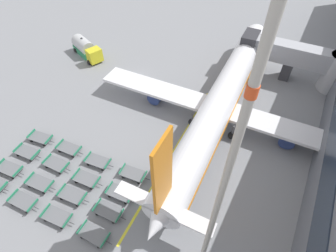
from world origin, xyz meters
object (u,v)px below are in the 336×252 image
(baggage_dolly_row_mid_b_col_a, at_px, (27,152))
(baggage_dolly_row_near_col_c, at_px, (57,216))
(baggage_dolly_row_far_col_a, at_px, (40,138))
(baggage_dolly_row_mid_b_col_c, at_px, (87,179))
(baggage_dolly_row_mid_a_col_d, at_px, (108,211))
(baggage_dolly_row_mid_b_col_b, at_px, (56,164))
(baggage_dolly_row_mid_a_col_a, at_px, (9,169))
(fuel_tanker_secondary, at_px, (86,49))
(baggage_dolly_row_far_col_d, at_px, (133,174))
(apron_light_mast, at_px, (228,170))
(baggage_dolly_row_near_col_b, at_px, (23,201))
(baggage_dolly_row_far_col_c, at_px, (98,161))
(baggage_dolly_row_mid_a_col_c, at_px, (72,195))
(baggage_dolly_row_mid_b_col_d, at_px, (120,193))
(airplane, at_px, (221,100))
(baggage_dolly_row_near_col_d, at_px, (94,234))
(baggage_dolly_row_mid_a_col_b, at_px, (40,183))
(baggage_dolly_row_far_col_b, at_px, (69,148))

(baggage_dolly_row_mid_b_col_a, bearing_deg, baggage_dolly_row_near_col_c, -24.28)
(baggage_dolly_row_far_col_a, bearing_deg, baggage_dolly_row_mid_b_col_c, -10.76)
(baggage_dolly_row_mid_b_col_c, bearing_deg, baggage_dolly_row_mid_a_col_d, -21.94)
(baggage_dolly_row_mid_b_col_b, bearing_deg, baggage_dolly_row_mid_a_col_a, -143.70)
(fuel_tanker_secondary, xyz_separation_m, baggage_dolly_row_far_col_a, (9.06, -19.83, -0.92))
(baggage_dolly_row_mid_a_col_a, xyz_separation_m, baggage_dolly_row_mid_b_col_c, (9.40, 3.59, 0.00))
(baggage_dolly_row_near_col_c, height_order, baggage_dolly_row_mid_b_col_c, same)
(baggage_dolly_row_far_col_d, bearing_deg, apron_light_mast, -22.78)
(baggage_dolly_row_near_col_b, xyz_separation_m, baggage_dolly_row_far_col_c, (3.79, 8.46, 0.00))
(baggage_dolly_row_far_col_c, bearing_deg, baggage_dolly_row_mid_a_col_d, -41.09)
(baggage_dolly_row_mid_a_col_c, xyz_separation_m, baggage_dolly_row_mid_b_col_b, (-4.83, 2.23, 0.00))
(fuel_tanker_secondary, bearing_deg, baggage_dolly_row_near_col_c, -54.22)
(baggage_dolly_row_mid_a_col_c, xyz_separation_m, baggage_dolly_row_mid_b_col_d, (4.64, 2.94, 0.00))
(baggage_dolly_row_mid_b_col_d, bearing_deg, baggage_dolly_row_mid_b_col_c, -174.06)
(airplane, distance_m, baggage_dolly_row_mid_a_col_d, 21.06)
(baggage_dolly_row_near_col_d, relative_size, apron_light_mast, 0.14)
(baggage_dolly_row_near_col_d, bearing_deg, baggage_dolly_row_mid_a_col_b, 170.94)
(baggage_dolly_row_near_col_c, distance_m, baggage_dolly_row_mid_b_col_b, 7.15)
(fuel_tanker_secondary, bearing_deg, baggage_dolly_row_near_col_d, -47.56)
(fuel_tanker_secondary, height_order, baggage_dolly_row_mid_a_col_c, fuel_tanker_secondary)
(baggage_dolly_row_mid_a_col_d, xyz_separation_m, baggage_dolly_row_far_col_b, (-10.05, 4.40, 0.00))
(baggage_dolly_row_far_col_a, bearing_deg, baggage_dolly_row_mid_a_col_c, -23.50)
(baggage_dolly_row_near_col_c, distance_m, baggage_dolly_row_mid_a_col_d, 5.53)
(baggage_dolly_row_mid_a_col_b, xyz_separation_m, baggage_dolly_row_far_col_b, (-0.71, 5.60, 0.00))
(baggage_dolly_row_near_col_b, relative_size, baggage_dolly_row_near_col_d, 1.01)
(baggage_dolly_row_far_col_d, bearing_deg, baggage_dolly_row_mid_b_col_b, -158.88)
(baggage_dolly_row_mid_a_col_a, bearing_deg, baggage_dolly_row_mid_a_col_c, 6.92)
(baggage_dolly_row_mid_a_col_a, relative_size, baggage_dolly_row_far_col_b, 1.00)
(airplane, bearing_deg, baggage_dolly_row_mid_b_col_c, -117.95)
(baggage_dolly_row_mid_a_col_b, relative_size, baggage_dolly_row_far_col_d, 1.00)
(airplane, xyz_separation_m, baggage_dolly_row_mid_b_col_c, (-9.73, -18.34, -2.80))
(baggage_dolly_row_mid_b_col_a, xyz_separation_m, baggage_dolly_row_far_col_a, (-0.44, 2.61, 0.00))
(baggage_dolly_row_near_col_c, relative_size, baggage_dolly_row_mid_b_col_c, 1.00)
(baggage_dolly_row_mid_a_col_c, distance_m, baggage_dolly_row_far_col_c, 5.19)
(baggage_dolly_row_near_col_b, bearing_deg, baggage_dolly_row_mid_a_col_c, 37.39)
(baggage_dolly_row_near_col_b, height_order, baggage_dolly_row_mid_b_col_b, same)
(baggage_dolly_row_mid_b_col_c, bearing_deg, baggage_dolly_row_mid_b_col_d, 5.94)
(baggage_dolly_row_mid_b_col_a, bearing_deg, baggage_dolly_row_mid_a_col_d, -4.92)
(baggage_dolly_row_mid_a_col_d, bearing_deg, baggage_dolly_row_near_col_b, -157.45)
(baggage_dolly_row_near_col_b, xyz_separation_m, baggage_dolly_row_mid_a_col_c, (4.31, 3.30, 0.00))
(baggage_dolly_row_mid_b_col_b, distance_m, baggage_dolly_row_far_col_d, 9.97)
(baggage_dolly_row_far_col_c, bearing_deg, baggage_dolly_row_mid_a_col_a, -144.66)
(baggage_dolly_row_mid_b_col_c, relative_size, baggage_dolly_row_mid_b_col_d, 1.00)
(baggage_dolly_row_mid_b_col_a, bearing_deg, baggage_dolly_row_far_col_c, 20.78)
(baggage_dolly_row_near_col_b, relative_size, baggage_dolly_row_near_col_c, 1.00)
(baggage_dolly_row_mid_a_col_c, xyz_separation_m, baggage_dolly_row_far_col_b, (-5.23, 4.89, 0.00))
(baggage_dolly_row_mid_a_col_a, relative_size, baggage_dolly_row_mid_a_col_c, 1.00)
(baggage_dolly_row_mid_a_col_d, xyz_separation_m, apron_light_mast, (10.96, 0.57, 15.47))
(baggage_dolly_row_near_col_b, bearing_deg, baggage_dolly_row_mid_b_col_b, 95.33)
(baggage_dolly_row_mid_a_col_a, relative_size, baggage_dolly_row_mid_b_col_c, 1.00)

